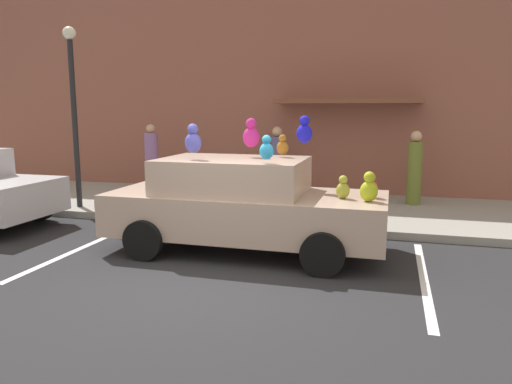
# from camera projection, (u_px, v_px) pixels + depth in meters

# --- Properties ---
(ground_plane) EXTENTS (60.00, 60.00, 0.00)m
(ground_plane) POSITION_uv_depth(u_px,v_px,m) (205.00, 283.00, 6.55)
(ground_plane) COLOR #262628
(sidewalk) EXTENTS (24.00, 4.00, 0.15)m
(sidewalk) POSITION_uv_depth(u_px,v_px,m) (284.00, 208.00, 11.29)
(sidewalk) COLOR gray
(sidewalk) RESTS_ON ground
(storefront_building) EXTENTS (24.00, 1.25, 6.40)m
(storefront_building) POSITION_uv_depth(u_px,v_px,m) (303.00, 77.00, 12.80)
(storefront_building) COLOR brown
(storefront_building) RESTS_ON ground
(parking_stripe_front) EXTENTS (0.12, 3.60, 0.01)m
(parking_stripe_front) POSITION_uv_depth(u_px,v_px,m) (424.00, 278.00, 6.74)
(parking_stripe_front) COLOR silver
(parking_stripe_front) RESTS_ON ground
(parking_stripe_rear) EXTENTS (0.12, 3.60, 0.01)m
(parking_stripe_rear) POSITION_uv_depth(u_px,v_px,m) (81.00, 248.00, 8.21)
(parking_stripe_rear) COLOR silver
(parking_stripe_rear) RESTS_ON ground
(plush_covered_car) EXTENTS (4.51, 2.02, 2.24)m
(plush_covered_car) POSITION_uv_depth(u_px,v_px,m) (243.00, 203.00, 7.96)
(plush_covered_car) COLOR tan
(plush_covered_car) RESTS_ON ground
(teddy_bear_on_sidewalk) EXTENTS (0.37, 0.31, 0.70)m
(teddy_bear_on_sidewalk) POSITION_uv_depth(u_px,v_px,m) (225.00, 200.00, 10.09)
(teddy_bear_on_sidewalk) COLOR #9E723D
(teddy_bear_on_sidewalk) RESTS_ON sidewalk
(street_lamp_post) EXTENTS (0.28, 0.28, 3.96)m
(street_lamp_post) POSITION_uv_depth(u_px,v_px,m) (73.00, 99.00, 10.64)
(street_lamp_post) COLOR black
(street_lamp_post) RESTS_ON sidewalk
(pedestrian_near_shopfront) EXTENTS (0.36, 0.36, 1.82)m
(pedestrian_near_shopfront) POSITION_uv_depth(u_px,v_px,m) (152.00, 161.00, 12.73)
(pedestrian_near_shopfront) COLOR #8A6095
(pedestrian_near_shopfront) RESTS_ON sidewalk
(pedestrian_walking_past) EXTENTS (0.35, 0.35, 1.77)m
(pedestrian_walking_past) POSITION_uv_depth(u_px,v_px,m) (277.00, 163.00, 12.36)
(pedestrian_walking_past) COLOR #585281
(pedestrian_walking_past) RESTS_ON sidewalk
(pedestrian_by_lamp) EXTENTS (0.33, 0.33, 1.71)m
(pedestrian_by_lamp) POSITION_uv_depth(u_px,v_px,m) (415.00, 170.00, 11.19)
(pedestrian_by_lamp) COLOR olive
(pedestrian_by_lamp) RESTS_ON sidewalk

